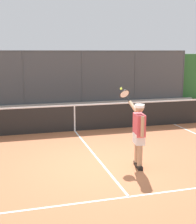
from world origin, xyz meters
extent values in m
plane|color=#A8603D|center=(0.00, 0.00, 0.00)|extent=(60.00, 60.00, 0.00)
cube|color=white|center=(0.00, 1.74, 0.00)|extent=(6.22, 0.05, 0.01)
cube|color=white|center=(0.00, -0.98, 0.00)|extent=(0.05, 5.43, 0.01)
cylinder|color=#474C51|center=(-7.57, -9.25, 1.43)|extent=(0.07, 0.07, 2.87)
cylinder|color=#474C51|center=(-4.54, -9.25, 1.43)|extent=(0.07, 0.07, 2.87)
cylinder|color=#474C51|center=(-1.51, -9.25, 1.43)|extent=(0.07, 0.07, 2.87)
cylinder|color=#474C51|center=(1.51, -9.25, 1.43)|extent=(0.07, 0.07, 2.87)
cylinder|color=#474C51|center=(0.00, -9.25, 2.83)|extent=(15.14, 0.05, 0.05)
cube|color=#474C51|center=(0.00, -9.25, 1.43)|extent=(15.14, 0.02, 2.87)
cube|color=#2D6B33|center=(0.00, -9.90, 1.33)|extent=(18.14, 0.90, 2.67)
cube|color=#ADADA8|center=(0.00, -9.07, 0.07)|extent=(16.14, 0.18, 0.15)
cube|color=black|center=(0.00, -3.70, 0.46)|extent=(10.14, 0.02, 0.91)
cube|color=white|center=(0.00, -3.70, 0.94)|extent=(10.14, 0.04, 0.05)
cube|color=white|center=(0.00, -3.70, 0.46)|extent=(0.05, 0.04, 0.91)
cube|color=black|center=(-0.79, 0.40, 0.04)|extent=(0.14, 0.27, 0.09)
cylinder|color=tan|center=(-0.79, 0.40, 0.45)|extent=(0.13, 0.13, 0.73)
cube|color=black|center=(-0.82, 0.15, 0.04)|extent=(0.14, 0.27, 0.09)
cylinder|color=tan|center=(-0.82, 0.15, 0.45)|extent=(0.13, 0.13, 0.73)
cube|color=white|center=(-0.81, 0.28, 0.74)|extent=(0.27, 0.41, 0.26)
cube|color=#DB4C56|center=(-0.81, 0.28, 1.08)|extent=(0.27, 0.47, 0.53)
cylinder|color=tan|center=(-0.77, 0.55, 1.10)|extent=(0.08, 0.08, 0.49)
cylinder|color=tan|center=(-0.81, -0.15, 1.45)|extent=(0.15, 0.37, 0.28)
sphere|color=tan|center=(-0.81, 0.28, 1.49)|extent=(0.20, 0.20, 0.20)
cylinder|color=white|center=(-0.81, 0.28, 1.54)|extent=(0.26, 0.26, 0.08)
cube|color=white|center=(-0.82, 0.17, 1.51)|extent=(0.19, 0.20, 0.02)
cylinder|color=black|center=(-0.77, -0.38, 1.60)|extent=(0.06, 0.17, 0.13)
torus|color=black|center=(-0.73, -0.57, 1.73)|extent=(0.32, 0.23, 0.26)
cylinder|color=silver|center=(-0.73, -0.57, 1.73)|extent=(0.27, 0.18, 0.21)
sphere|color=#C1D138|center=(-0.69, -0.74, 1.84)|extent=(0.07, 0.07, 0.07)
camera|label=1|loc=(2.13, 7.14, 2.83)|focal=50.45mm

